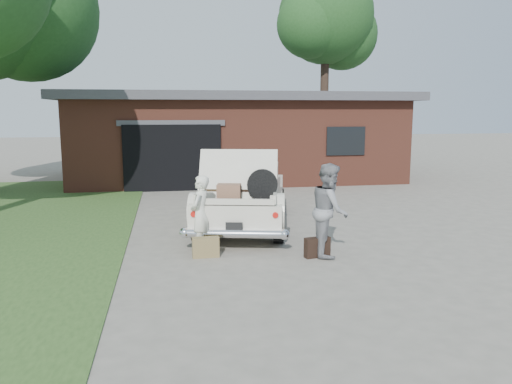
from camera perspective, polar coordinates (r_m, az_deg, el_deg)
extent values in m
plane|color=gray|center=(9.25, 0.65, -7.33)|extent=(90.00, 90.00, 0.00)
cube|color=brown|center=(20.42, -2.59, 6.05)|extent=(12.00, 7.00, 3.00)
cube|color=#4C4C51|center=(20.39, -2.63, 10.68)|extent=(12.80, 7.80, 0.30)
cube|color=black|center=(16.83, -9.52, 3.88)|extent=(3.20, 0.30, 2.20)
cube|color=#4C4C51|center=(16.70, -9.62, 7.79)|extent=(3.50, 0.12, 0.18)
cube|color=black|center=(17.82, 10.21, 5.76)|extent=(1.40, 0.08, 1.00)
sphere|color=#245121|center=(19.03, -24.80, 18.41)|extent=(4.68, 4.68, 4.68)
cylinder|color=#38281E|center=(27.35, 7.78, 9.95)|extent=(0.44, 0.44, 6.02)
sphere|color=#245121|center=(27.78, 8.00, 19.31)|extent=(4.95, 4.95, 4.95)
sphere|color=#245121|center=(28.46, 9.87, 17.27)|extent=(3.71, 3.71, 3.71)
sphere|color=#245121|center=(26.82, 6.28, 18.54)|extent=(3.47, 3.47, 3.47)
cube|color=beige|center=(11.63, -1.36, -0.93)|extent=(2.80, 4.96, 0.61)
cube|color=#B9B3A3|center=(11.83, -1.27, 1.88)|extent=(1.93, 2.17, 0.49)
cube|color=black|center=(12.71, -0.96, 2.31)|extent=(1.43, 0.40, 0.41)
cube|color=black|center=(10.95, -1.62, 1.19)|extent=(1.43, 0.40, 0.41)
cylinder|color=black|center=(10.25, -6.66, -3.97)|extent=(0.34, 0.65, 0.62)
cylinder|color=black|center=(10.10, 2.61, -4.11)|extent=(0.34, 0.65, 0.62)
cylinder|color=black|center=(13.33, -4.35, -0.85)|extent=(0.34, 0.65, 0.62)
cylinder|color=black|center=(13.21, 2.75, -0.92)|extent=(0.34, 0.65, 0.62)
cylinder|color=silver|center=(9.35, -2.51, -4.78)|extent=(1.91, 0.60, 0.17)
cylinder|color=#A5140F|center=(9.44, -7.13, -2.49)|extent=(0.13, 0.12, 0.11)
cylinder|color=#A5140F|center=(9.30, 2.23, -2.62)|extent=(0.13, 0.12, 0.11)
cube|color=black|center=(9.30, -2.52, -3.97)|extent=(0.31, 0.09, 0.16)
cube|color=black|center=(9.83, -2.18, -0.90)|extent=(1.65, 1.33, 0.04)
cube|color=beige|center=(9.92, -6.50, -0.32)|extent=(0.29, 1.01, 0.17)
cube|color=beige|center=(9.78, 2.19, -0.41)|extent=(0.29, 1.01, 0.17)
cube|color=beige|center=(9.32, -2.48, -1.12)|extent=(1.47, 0.40, 0.11)
cube|color=beige|center=(10.00, -2.07, 2.08)|extent=(1.66, 0.91, 0.95)
cube|color=#3D2D1A|center=(10.07, -4.17, -0.05)|extent=(0.63, 0.48, 0.18)
cube|color=#8E6148|center=(9.68, -3.11, -0.02)|extent=(0.51, 0.39, 0.31)
cube|color=black|center=(10.03, -1.72, -0.07)|extent=(0.65, 0.50, 0.18)
cylinder|color=black|center=(9.70, 0.73, 0.86)|extent=(0.62, 0.28, 0.60)
imported|color=silver|center=(9.39, -6.38, -2.54)|extent=(0.54, 0.63, 1.46)
imported|color=gray|center=(9.23, 8.41, -2.01)|extent=(0.83, 0.96, 1.71)
cube|color=olive|center=(9.17, -5.77, -6.30)|extent=(0.49, 0.17, 0.38)
cube|color=black|center=(9.21, 7.01, -6.29)|extent=(0.50, 0.24, 0.37)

